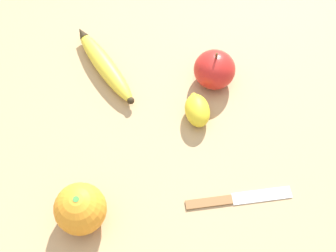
# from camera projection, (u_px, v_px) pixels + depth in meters

# --- Properties ---
(ground_plane) EXTENTS (3.00, 3.00, 0.00)m
(ground_plane) POSITION_uv_depth(u_px,v_px,m) (150.00, 141.00, 0.87)
(ground_plane) COLOR tan
(banana) EXTENTS (0.18, 0.16, 0.04)m
(banana) POSITION_uv_depth(u_px,v_px,m) (105.00, 65.00, 0.94)
(banana) COLOR yellow
(banana) RESTS_ON ground_plane
(orange) EXTENTS (0.09, 0.09, 0.09)m
(orange) POSITION_uv_depth(u_px,v_px,m) (80.00, 209.00, 0.76)
(orange) COLOR orange
(orange) RESTS_ON ground_plane
(apple) EXTENTS (0.08, 0.08, 0.09)m
(apple) POSITION_uv_depth(u_px,v_px,m) (214.00, 70.00, 0.91)
(apple) COLOR red
(apple) RESTS_ON ground_plane
(lemon) EXTENTS (0.07, 0.08, 0.05)m
(lemon) POSITION_uv_depth(u_px,v_px,m) (197.00, 110.00, 0.88)
(lemon) COLOR yellow
(lemon) RESTS_ON ground_plane
(paring_knife) EXTENTS (0.18, 0.09, 0.01)m
(paring_knife) POSITION_uv_depth(u_px,v_px,m) (235.00, 199.00, 0.81)
(paring_knife) COLOR silver
(paring_knife) RESTS_ON ground_plane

